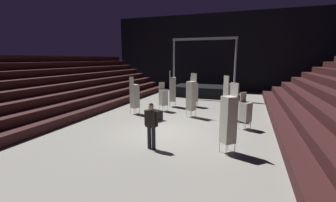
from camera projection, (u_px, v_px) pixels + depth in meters
The scene contains 14 objects.
ground_plane at pixel (161, 133), 10.57m from camera, with size 22.00×30.00×0.10m, color gray.
arena_end_wall at pixel (213, 53), 23.68m from camera, with size 22.00×0.30×8.00m, color black.
bleacher_bank_left at pixel (47, 85), 13.82m from camera, with size 6.00×24.00×3.60m.
stage_riser at pixel (205, 90), 20.66m from camera, with size 5.73×3.25×5.11m.
man_with_tie at pixel (151, 123), 8.38m from camera, with size 0.57×0.25×1.79m.
chair_stack_front_left at pixel (135, 96), 13.77m from camera, with size 0.60×0.60×2.31m.
chair_stack_front_right at pixel (163, 97), 14.54m from camera, with size 0.62×0.62×1.88m.
chair_stack_mid_left at pixel (228, 98), 12.53m from camera, with size 0.62×0.62×2.48m.
chair_stack_mid_right at pixel (191, 96), 13.04m from camera, with size 0.59×0.59×2.56m.
chair_stack_mid_centre at pixel (173, 89), 15.86m from camera, with size 0.55×0.55×2.56m.
chair_stack_rear_left at pixel (194, 92), 15.90m from camera, with size 0.62×0.62×2.14m.
chair_stack_rear_right at pixel (229, 119), 7.96m from camera, with size 0.62×0.62×2.56m.
chair_stack_rear_centre at pixel (245, 111), 10.80m from camera, with size 0.62×0.62×1.79m.
equipment_road_case at pixel (154, 115), 12.62m from camera, with size 0.90×0.60×0.54m, color black.
Camera 1 is at (3.73, -9.40, 3.39)m, focal length 23.98 mm.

